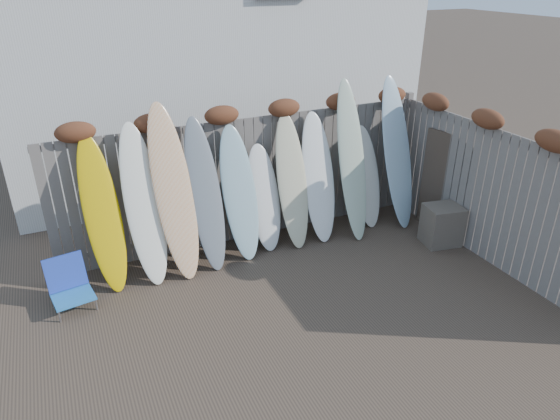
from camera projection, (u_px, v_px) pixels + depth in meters
name	position (u px, v px, depth m)	size (l,w,h in m)	color
ground	(319.00, 318.00, 6.37)	(80.00, 80.00, 0.00)	#493A2D
back_fence	(252.00, 169.00, 7.83)	(6.05, 0.28, 2.24)	slate
right_fence	(496.00, 189.00, 7.20)	(0.28, 4.40, 2.24)	slate
house	(197.00, 11.00, 10.46)	(8.50, 5.50, 6.33)	silver
beach_chair	(69.00, 284.00, 6.50)	(0.58, 0.60, 0.66)	#297CCD
wooden_crate	(442.00, 225.00, 7.96)	(0.56, 0.46, 0.65)	brown
lattice_panel	(451.00, 186.00, 8.09)	(0.05, 1.12, 1.68)	brown
surfboard_0	(103.00, 215.00, 6.67)	(0.47, 0.07, 2.18)	#E0B406
surfboard_1	(144.00, 206.00, 6.82)	(0.51, 0.07, 2.28)	white
surfboard_2	(174.00, 193.00, 6.92)	(0.54, 0.07, 2.52)	#EAB872
surfboard_3	(205.00, 195.00, 7.15)	(0.47, 0.07, 2.26)	slate
surfboard_4	(240.00, 194.00, 7.43)	(0.53, 0.07, 2.06)	#8FB4BF
surfboard_5	(264.00, 198.00, 7.71)	(0.50, 0.07, 1.69)	white
surfboard_6	(292.00, 182.00, 7.75)	(0.48, 0.07, 2.14)	beige
surfboard_7	(318.00, 178.00, 7.94)	(0.53, 0.07, 2.10)	white
surfboard_8	(352.00, 161.00, 7.95)	(0.45, 0.07, 2.60)	#B4C7AC
surfboard_9	(366.00, 177.00, 8.41)	(0.51, 0.07, 1.75)	silver
surfboard_10	(397.00, 153.00, 8.32)	(0.53, 0.07, 2.57)	#9CB9C9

